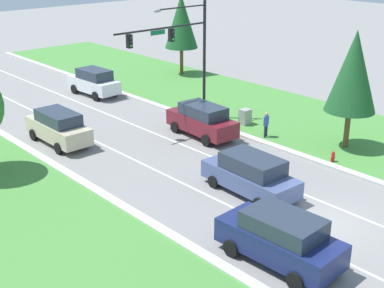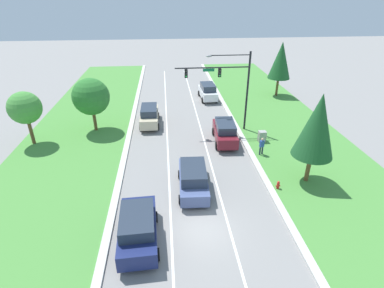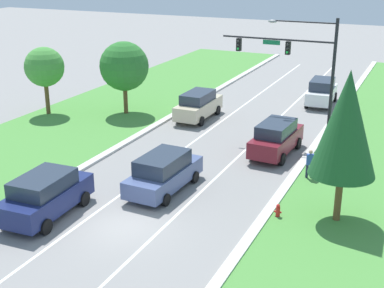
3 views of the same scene
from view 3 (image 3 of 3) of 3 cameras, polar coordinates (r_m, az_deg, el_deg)
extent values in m
plane|color=gray|center=(24.65, -7.51, -8.62)|extent=(160.00, 160.00, 0.00)
cube|color=beige|center=(22.44, 5.09, -11.34)|extent=(0.50, 90.00, 0.15)
cube|color=beige|center=(27.78, -17.52, -5.86)|extent=(0.50, 90.00, 0.15)
cube|color=#4C8E3D|center=(21.60, 18.70, -13.87)|extent=(10.00, 90.00, 0.08)
cube|color=white|center=(25.56, -10.97, -7.74)|extent=(0.14, 81.00, 0.01)
cube|color=white|center=(23.83, -3.78, -9.53)|extent=(0.14, 81.00, 0.01)
cylinder|color=black|center=(33.91, 14.70, 6.07)|extent=(0.20, 0.20, 8.06)
cylinder|color=black|center=(34.21, 9.08, 10.98)|extent=(7.17, 0.12, 0.12)
cube|color=#147042|center=(34.34, 8.47, 10.67)|extent=(1.10, 0.04, 0.28)
cylinder|color=black|center=(33.67, 11.88, 12.62)|extent=(3.94, 0.09, 0.09)
ellipsoid|color=gray|center=(34.17, 8.58, 12.82)|extent=(0.56, 0.28, 0.20)
cube|color=black|center=(34.10, 10.21, 10.04)|extent=(0.28, 0.32, 0.80)
sphere|color=#2D2D2D|center=(33.90, 10.15, 10.39)|extent=(0.16, 0.16, 0.16)
sphere|color=#2D2D2D|center=(33.94, 10.13, 10.00)|extent=(0.16, 0.16, 0.16)
sphere|color=#23D647|center=(33.98, 10.11, 9.62)|extent=(0.16, 0.16, 0.16)
cube|color=black|center=(35.04, 5.02, 10.52)|extent=(0.28, 0.32, 0.80)
sphere|color=#2D2D2D|center=(34.84, 4.94, 10.86)|extent=(0.16, 0.16, 0.16)
sphere|color=#2D2D2D|center=(34.88, 4.93, 10.48)|extent=(0.16, 0.16, 0.16)
sphere|color=#23D647|center=(34.92, 4.92, 10.11)|extent=(0.16, 0.16, 0.16)
cube|color=beige|center=(39.72, 0.70, 3.90)|extent=(1.85, 5.08, 0.99)
cube|color=#283342|center=(39.39, 0.63, 5.05)|extent=(1.67, 3.05, 0.71)
cylinder|color=black|center=(40.92, 2.75, 3.63)|extent=(0.24, 0.70, 0.70)
cylinder|color=black|center=(41.59, 0.43, 3.92)|extent=(0.24, 0.70, 0.70)
cylinder|color=black|center=(38.13, 0.98, 2.45)|extent=(0.24, 0.70, 0.70)
cylinder|color=black|center=(38.86, -1.46, 2.78)|extent=(0.24, 0.70, 0.70)
cube|color=maroon|center=(32.92, 8.98, 0.33)|extent=(2.17, 5.13, 0.99)
cube|color=#283342|center=(32.54, 8.98, 1.68)|extent=(1.86, 3.11, 0.72)
cylinder|color=black|center=(34.23, 11.25, 0.07)|extent=(0.28, 0.75, 0.73)
cylinder|color=black|center=(34.75, 8.35, 0.54)|extent=(0.28, 0.75, 0.73)
cylinder|color=black|center=(31.43, 9.57, -1.61)|extent=(0.28, 0.75, 0.73)
cylinder|color=black|center=(32.00, 6.45, -1.06)|extent=(0.28, 0.75, 0.73)
cube|color=#475684|center=(27.67, -3.00, -3.48)|extent=(2.20, 5.17, 0.88)
cube|color=#283342|center=(27.26, -3.16, -1.97)|extent=(1.92, 3.13, 0.79)
cylinder|color=black|center=(28.69, 0.28, -3.53)|extent=(0.27, 0.64, 0.63)
cylinder|color=black|center=(29.55, -3.10, -2.86)|extent=(0.27, 0.64, 0.63)
cylinder|color=black|center=(26.16, -2.84, -5.95)|extent=(0.27, 0.64, 0.63)
cylinder|color=black|center=(27.10, -6.44, -5.11)|extent=(0.27, 0.64, 0.63)
cube|color=navy|center=(25.89, -15.27, -5.64)|extent=(2.32, 5.01, 0.99)
cube|color=#283342|center=(25.46, -15.60, -4.01)|extent=(2.02, 3.04, 0.71)
cylinder|color=black|center=(26.65, -11.43, -5.74)|extent=(0.27, 0.72, 0.71)
cylinder|color=black|center=(27.77, -15.01, -4.97)|extent=(0.27, 0.72, 0.71)
cylinder|color=black|center=(24.45, -15.35, -8.50)|extent=(0.27, 0.72, 0.71)
cylinder|color=black|center=(25.67, -19.06, -7.51)|extent=(0.27, 0.72, 0.71)
cube|color=white|center=(44.81, 13.65, 5.18)|extent=(2.10, 4.81, 0.97)
cube|color=#283342|center=(44.49, 13.72, 6.23)|extent=(1.82, 2.92, 0.77)
cylinder|color=black|center=(46.23, 15.01, 4.88)|extent=(0.28, 0.76, 0.75)
cylinder|color=black|center=(46.46, 12.77, 5.13)|extent=(0.28, 0.76, 0.75)
cylinder|color=black|center=(43.41, 14.49, 3.99)|extent=(0.28, 0.76, 0.75)
cylinder|color=black|center=(43.66, 12.12, 4.26)|extent=(0.28, 0.76, 0.75)
cube|color=#9E9E99|center=(31.91, 14.89, -1.31)|extent=(0.70, 0.60, 1.12)
cylinder|color=#232842|center=(29.75, 12.15, -2.91)|extent=(0.14, 0.14, 0.84)
cylinder|color=#232842|center=(29.79, 12.65, -2.92)|extent=(0.14, 0.14, 0.84)
cube|color=#2D4C99|center=(29.51, 12.50, -1.62)|extent=(0.43, 0.34, 0.60)
sphere|color=tan|center=(29.36, 12.56, -0.82)|extent=(0.22, 0.22, 0.22)
cylinder|color=red|center=(25.30, 9.14, -7.22)|extent=(0.20, 0.20, 0.55)
sphere|color=red|center=(25.16, 9.18, -6.54)|extent=(0.18, 0.18, 0.18)
cylinder|color=red|center=(25.32, 8.88, -7.12)|extent=(0.10, 0.09, 0.09)
cylinder|color=red|center=(25.26, 9.41, -7.21)|extent=(0.10, 0.09, 0.09)
cylinder|color=brown|center=(42.16, -15.19, 4.76)|extent=(0.32, 0.32, 2.57)
sphere|color=#47933D|center=(41.64, -15.48, 7.94)|extent=(2.96, 2.96, 2.96)
cylinder|color=brown|center=(25.21, 15.34, -5.56)|extent=(0.32, 0.32, 2.33)
cone|color=#1E5628|center=(23.97, 16.09, 2.11)|extent=(2.95, 2.95, 4.73)
cylinder|color=brown|center=(41.16, -7.10, 4.77)|extent=(0.32, 0.32, 2.33)
sphere|color=#2D752D|center=(40.59, -7.25, 8.24)|extent=(3.68, 3.68, 3.68)
camera|label=1|loc=(30.74, -54.48, 12.09)|focal=50.00mm
camera|label=2|loc=(14.45, -51.03, 19.39)|focal=28.00mm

